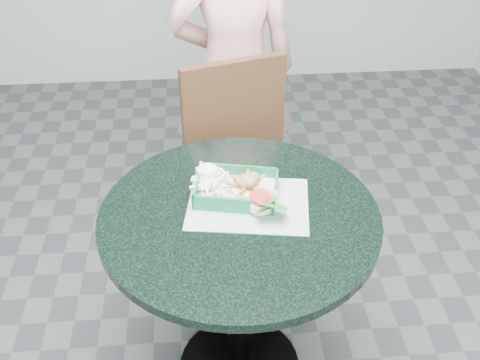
{
  "coord_description": "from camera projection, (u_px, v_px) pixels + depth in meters",
  "views": [
    {
      "loc": [
        -0.1,
        -1.3,
        1.85
      ],
      "look_at": [
        0.01,
        0.1,
        0.82
      ],
      "focal_mm": 42.0,
      "sensor_mm": 36.0,
      "label": 1
    }
  ],
  "objects": [
    {
      "name": "sauce_ramekin",
      "position": [
        205.0,
        181.0,
        1.77
      ],
      "size": [
        0.06,
        0.06,
        0.04
      ],
      "rotation": [
        0.0,
        0.0,
        0.36
      ],
      "color": "white",
      "rests_on": "food_basket"
    },
    {
      "name": "garnish_cup",
      "position": [
        268.0,
        205.0,
        1.69
      ],
      "size": [
        0.11,
        0.1,
        0.04
      ],
      "rotation": [
        0.0,
        0.0,
        0.43
      ],
      "color": "white",
      "rests_on": "food_basket"
    },
    {
      "name": "fries_pile",
      "position": [
        210.0,
        190.0,
        1.75
      ],
      "size": [
        0.15,
        0.15,
        0.04
      ],
      "primitive_type": null,
      "rotation": [
        0.0,
        0.0,
        0.35
      ],
      "color": "#FEF0B4",
      "rests_on": "food_basket"
    },
    {
      "name": "dining_chair",
      "position": [
        236.0,
        161.0,
        2.33
      ],
      "size": [
        0.45,
        0.45,
        0.93
      ],
      "rotation": [
        0.0,
        0.0,
        0.29
      ],
      "color": "#472714",
      "rests_on": "floor"
    },
    {
      "name": "crab_sandwich",
      "position": [
        247.0,
        186.0,
        1.75
      ],
      "size": [
        0.11,
        0.11,
        0.07
      ],
      "rotation": [
        0.0,
        0.0,
        0.04
      ],
      "color": "#F5D672",
      "rests_on": "food_basket"
    },
    {
      "name": "diner_person",
      "position": [
        234.0,
        69.0,
        2.44
      ],
      "size": [
        0.61,
        0.43,
        1.59
      ],
      "primitive_type": "imported",
      "rotation": [
        0.0,
        0.0,
        3.24
      ],
      "color": "#EAA99C",
      "rests_on": "floor"
    },
    {
      "name": "food_basket",
      "position": [
        237.0,
        196.0,
        1.76
      ],
      "size": [
        0.25,
        0.18,
        0.05
      ],
      "rotation": [
        0.0,
        0.0,
        -0.21
      ],
      "color": "#136E3C",
      "rests_on": "placemat"
    },
    {
      "name": "cafe_table",
      "position": [
        239.0,
        258.0,
        1.8
      ],
      "size": [
        0.85,
        0.85,
        0.75
      ],
      "color": "black",
      "rests_on": "floor"
    },
    {
      "name": "placemat",
      "position": [
        248.0,
        209.0,
        1.74
      ],
      "size": [
        0.4,
        0.33,
        0.0
      ],
      "primitive_type": "cube",
      "rotation": [
        0.0,
        0.0,
        -0.15
      ],
      "color": "#A1B5B0",
      "rests_on": "cafe_table"
    }
  ]
}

